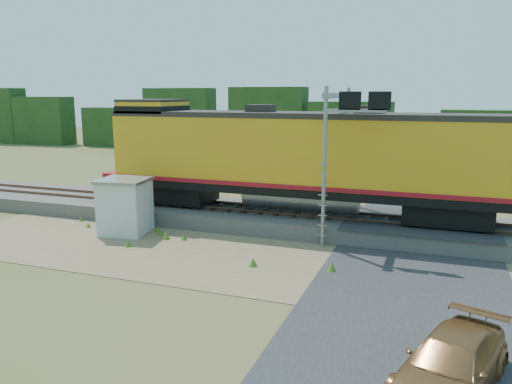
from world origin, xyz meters
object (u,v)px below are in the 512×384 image
at_px(shed, 125,206).
at_px(car, 451,364).
at_px(locomotive, 295,157).
at_px(signal_gantry, 343,126).

height_order(shed, car, shed).
relative_size(locomotive, shed, 7.87).
distance_m(signal_gantry, car, 13.99).
relative_size(shed, signal_gantry, 0.38).
height_order(locomotive, shed, locomotive).
height_order(shed, signal_gantry, signal_gantry).
distance_m(locomotive, car, 15.20).
height_order(locomotive, car, locomotive).
xyz_separation_m(shed, signal_gantry, (10.20, 3.25, 4.02)).
relative_size(shed, car, 0.62).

